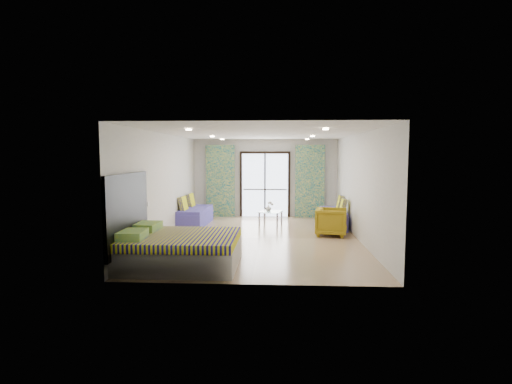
{
  "coord_description": "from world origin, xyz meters",
  "views": [
    {
      "loc": [
        0.43,
        -10.21,
        2.14
      ],
      "look_at": [
        -0.15,
        0.57,
        1.15
      ],
      "focal_mm": 28.0,
      "sensor_mm": 36.0,
      "label": 1
    }
  ],
  "objects_px": {
    "bed": "(179,250)",
    "coffee_table": "(271,213)",
    "daybed_left": "(195,215)",
    "armchair": "(331,220)",
    "daybed_right": "(333,217)"
  },
  "relations": [
    {
      "from": "coffee_table",
      "to": "armchair",
      "type": "bearing_deg",
      "value": -42.95
    },
    {
      "from": "armchair",
      "to": "coffee_table",
      "type": "bearing_deg",
      "value": 57.41
    },
    {
      "from": "coffee_table",
      "to": "daybed_left",
      "type": "bearing_deg",
      "value": -178.44
    },
    {
      "from": "bed",
      "to": "coffee_table",
      "type": "height_order",
      "value": "bed"
    },
    {
      "from": "armchair",
      "to": "daybed_left",
      "type": "bearing_deg",
      "value": 80.11
    },
    {
      "from": "bed",
      "to": "daybed_left",
      "type": "xyz_separation_m",
      "value": [
        -0.64,
        4.61,
        -0.03
      ]
    },
    {
      "from": "daybed_left",
      "to": "daybed_right",
      "type": "xyz_separation_m",
      "value": [
        4.23,
        -0.16,
        -0.01
      ]
    },
    {
      "from": "daybed_left",
      "to": "armchair",
      "type": "relative_size",
      "value": 2.34
    },
    {
      "from": "bed",
      "to": "daybed_left",
      "type": "relative_size",
      "value": 1.17
    },
    {
      "from": "bed",
      "to": "daybed_left",
      "type": "bearing_deg",
      "value": 97.86
    },
    {
      "from": "daybed_left",
      "to": "daybed_right",
      "type": "distance_m",
      "value": 4.24
    },
    {
      "from": "bed",
      "to": "daybed_right",
      "type": "distance_m",
      "value": 5.72
    },
    {
      "from": "daybed_left",
      "to": "coffee_table",
      "type": "relative_size",
      "value": 2.45
    },
    {
      "from": "daybed_left",
      "to": "armchair",
      "type": "xyz_separation_m",
      "value": [
        4.0,
        -1.48,
        0.12
      ]
    },
    {
      "from": "bed",
      "to": "coffee_table",
      "type": "distance_m",
      "value": 4.98
    }
  ]
}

